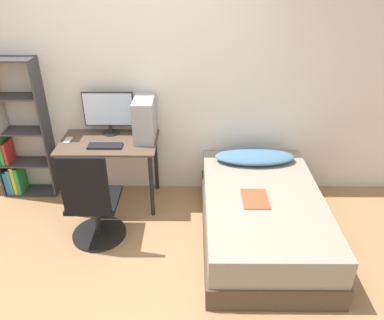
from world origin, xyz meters
TOP-DOWN VIEW (x-y plane):
  - ground_plane at (0.00, 0.00)m, footprint 14.00×14.00m
  - wall_back at (0.00, 1.56)m, footprint 8.00×0.05m
  - desk at (-0.33, 1.23)m, footprint 1.02×0.62m
  - bookshelf at (-1.44, 1.41)m, footprint 0.61×0.25m
  - office_chair at (-0.38, 0.57)m, footprint 0.53×0.53m
  - bed at (1.23, 0.63)m, footprint 1.13×1.82m
  - pillow at (1.23, 1.28)m, footprint 0.86×0.36m
  - magazine at (1.13, 0.55)m, footprint 0.24×0.32m
  - monitor at (-0.34, 1.44)m, footprint 0.54×0.18m
  - keyboard at (-0.34, 1.11)m, footprint 0.35×0.14m
  - pc_tower at (0.05, 1.32)m, footprint 0.21×0.41m
  - phone at (-0.76, 1.25)m, footprint 0.07×0.14m

SIDE VIEW (x-z plane):
  - ground_plane at x=0.00m, z-range 0.00..0.00m
  - bed at x=1.23m, z-range 0.00..0.49m
  - office_chair at x=-0.38m, z-range -0.12..0.88m
  - magazine at x=1.13m, z-range 0.49..0.51m
  - pillow at x=1.23m, z-range 0.49..0.60m
  - desk at x=-0.33m, z-range 0.26..1.01m
  - bookshelf at x=-1.44m, z-range -0.06..1.52m
  - phone at x=-0.76m, z-range 0.75..0.76m
  - keyboard at x=-0.34m, z-range 0.75..0.77m
  - pc_tower at x=0.05m, z-range 0.75..1.19m
  - monitor at x=-0.34m, z-range 0.78..1.24m
  - wall_back at x=0.00m, z-range 0.00..2.50m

